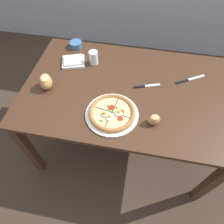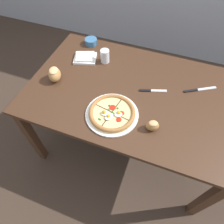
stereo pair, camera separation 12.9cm
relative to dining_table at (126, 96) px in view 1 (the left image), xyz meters
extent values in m
plane|color=#3D2D23|center=(0.00, 0.00, -0.68)|extent=(12.00, 12.00, 0.00)
cube|color=#422819|center=(0.00, 0.00, 0.07)|extent=(1.51, 0.98, 0.03)
cube|color=#422819|center=(-0.71, -0.44, -0.31)|extent=(0.06, 0.06, 0.73)
cube|color=#422819|center=(0.71, -0.44, -0.31)|extent=(0.06, 0.06, 0.73)
cube|color=#422819|center=(-0.71, 0.44, -0.31)|extent=(0.06, 0.06, 0.73)
cube|color=#422819|center=(0.71, 0.44, -0.31)|extent=(0.06, 0.06, 0.73)
cylinder|color=white|center=(-0.06, -0.25, 0.09)|extent=(0.35, 0.35, 0.01)
cylinder|color=tan|center=(-0.06, -0.25, 0.11)|extent=(0.31, 0.31, 0.01)
cylinder|color=#E0CC84|center=(-0.06, -0.25, 0.11)|extent=(0.26, 0.26, 0.00)
torus|color=#A36B38|center=(-0.06, -0.25, 0.12)|extent=(0.31, 0.31, 0.03)
cube|color=#472D19|center=(0.00, -0.27, 0.12)|extent=(0.13, 0.03, 0.00)
cube|color=#472D19|center=(-0.05, -0.19, 0.12)|extent=(0.03, 0.13, 0.00)
cube|color=#472D19|center=(-0.12, -0.24, 0.12)|extent=(0.13, 0.03, 0.00)
cube|color=#472D19|center=(-0.07, -0.32, 0.12)|extent=(0.03, 0.13, 0.00)
cylinder|color=red|center=(0.00, -0.24, 0.12)|extent=(0.04, 0.04, 0.00)
cylinder|color=red|center=(0.00, -0.30, 0.12)|extent=(0.03, 0.03, 0.00)
cylinder|color=red|center=(-0.07, -0.22, 0.12)|extent=(0.04, 0.04, 0.00)
ellipsoid|color=white|center=(-0.10, -0.28, 0.12)|extent=(0.07, 0.07, 0.01)
sphere|color=orange|center=(-0.11, -0.28, 0.13)|extent=(0.02, 0.02, 0.02)
ellipsoid|color=white|center=(-0.02, -0.26, 0.12)|extent=(0.06, 0.06, 0.01)
sphere|color=#F4AD1E|center=(-0.02, -0.25, 0.13)|extent=(0.02, 0.02, 0.02)
ellipsoid|color=white|center=(-0.07, -0.30, 0.12)|extent=(0.07, 0.07, 0.01)
sphere|color=#F4AD1E|center=(-0.07, -0.30, 0.13)|extent=(0.02, 0.02, 0.02)
cylinder|color=#2D5B1E|center=(-0.11, -0.34, 0.12)|extent=(0.01, 0.01, 0.00)
cylinder|color=#2D5B1E|center=(-0.10, -0.21, 0.12)|extent=(0.01, 0.01, 0.00)
cylinder|color=#2D5B1E|center=(-0.12, -0.33, 0.12)|extent=(0.01, 0.01, 0.00)
cylinder|color=#2D5B1E|center=(-0.06, -0.26, 0.12)|extent=(0.01, 0.01, 0.00)
cylinder|color=#2D5B1E|center=(-0.04, -0.21, 0.12)|extent=(0.01, 0.01, 0.00)
cylinder|color=#2D5B1E|center=(-0.03, -0.24, 0.12)|extent=(0.01, 0.01, 0.00)
cylinder|color=#477A2D|center=(-0.09, -0.24, 0.12)|extent=(0.02, 0.02, 0.00)
cylinder|color=teal|center=(-0.50, 0.41, 0.11)|extent=(0.10, 0.10, 0.05)
cylinder|color=beige|center=(-0.50, 0.41, 0.12)|extent=(0.08, 0.08, 0.03)
cylinder|color=teal|center=(-0.45, 0.41, 0.11)|extent=(0.01, 0.01, 0.05)
cylinder|color=teal|center=(-0.47, 0.44, 0.11)|extent=(0.01, 0.01, 0.05)
cylinder|color=teal|center=(-0.50, 0.46, 0.11)|extent=(0.01, 0.01, 0.05)
cylinder|color=teal|center=(-0.54, 0.44, 0.11)|extent=(0.01, 0.01, 0.05)
cylinder|color=teal|center=(-0.56, 0.41, 0.11)|extent=(0.01, 0.01, 0.05)
cylinder|color=teal|center=(-0.54, 0.37, 0.11)|extent=(0.01, 0.01, 0.05)
cylinder|color=teal|center=(-0.50, 0.35, 0.11)|extent=(0.01, 0.01, 0.05)
cylinder|color=teal|center=(-0.47, 0.37, 0.11)|extent=(0.01, 0.01, 0.05)
cube|color=white|center=(-0.46, 0.20, 0.10)|extent=(0.21, 0.19, 0.02)
cube|color=white|center=(-0.46, 0.20, 0.12)|extent=(0.18, 0.17, 0.02)
ellipsoid|color=#B27F47|center=(-0.57, -0.10, 0.14)|extent=(0.13, 0.14, 0.10)
ellipsoid|color=#EAB775|center=(-0.57, -0.10, 0.18)|extent=(0.09, 0.10, 0.03)
ellipsoid|color=#A3703D|center=(0.21, -0.27, 0.12)|extent=(0.10, 0.09, 0.07)
ellipsoid|color=tan|center=(0.21, -0.27, 0.15)|extent=(0.07, 0.06, 0.02)
cube|color=silver|center=(0.51, 0.20, 0.09)|extent=(0.13, 0.09, 0.01)
cube|color=black|center=(0.40, 0.14, 0.09)|extent=(0.10, 0.07, 0.01)
cube|color=silver|center=(0.18, 0.06, 0.09)|extent=(0.11, 0.06, 0.01)
cube|color=black|center=(0.09, 0.03, 0.09)|extent=(0.08, 0.04, 0.01)
cylinder|color=white|center=(-0.30, 0.23, 0.14)|extent=(0.07, 0.07, 0.11)
cylinder|color=silver|center=(-0.30, 0.23, 0.12)|extent=(0.06, 0.06, 0.06)
camera|label=1|loc=(0.08, -1.01, 1.16)|focal=32.00mm
camera|label=2|loc=(0.21, -0.97, 1.16)|focal=32.00mm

